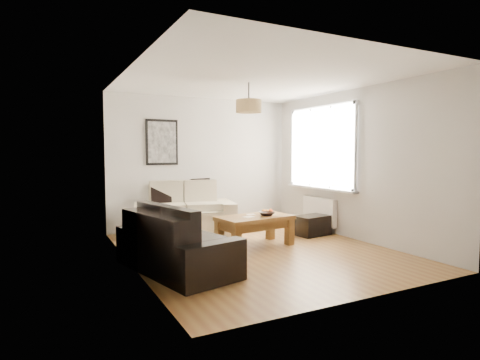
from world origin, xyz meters
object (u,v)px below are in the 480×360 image
loveseat_cream (185,209)px  sofa_leather (176,241)px  ottoman (312,225)px  coffee_table (255,231)px

loveseat_cream → sofa_leather: loveseat_cream is taller
loveseat_cream → ottoman: (2.01, -1.25, -0.27)m
sofa_leather → ottoman: size_ratio=2.81×
loveseat_cream → coffee_table: 1.65m
coffee_table → ottoman: bearing=10.7°
loveseat_cream → ottoman: 2.38m
ottoman → sofa_leather: bearing=-161.9°
coffee_table → ottoman: 1.37m
loveseat_cream → ottoman: bearing=-19.1°
coffee_table → sofa_leather: bearing=-155.9°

